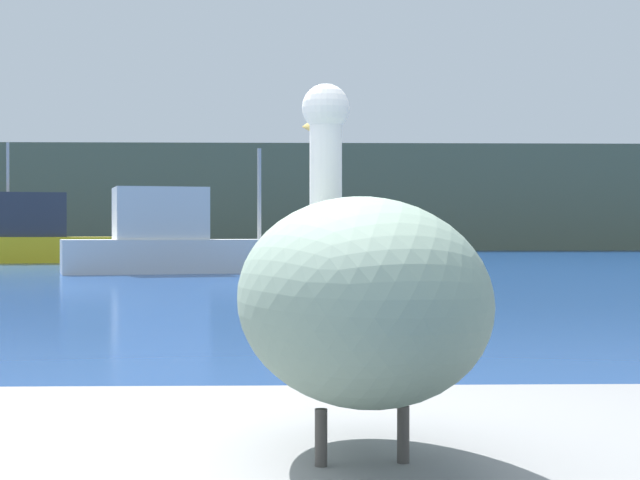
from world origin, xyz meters
The scene contains 4 objects.
hillside_backdrop centered at (0.00, 73.35, 3.50)m, with size 140.00×12.86×7.01m, color #5B664C.
pelican centered at (0.74, -0.04, 1.07)m, with size 0.74×1.38×0.96m.
fishing_boat_white centered at (-2.72, 29.44, 0.92)m, with size 7.66×3.87×3.77m.
fishing_boat_yellow centered at (-8.87, 40.54, 1.01)m, with size 7.80×4.13×4.77m.
Camera 1 is at (0.58, -2.63, 1.23)m, focal length 60.19 mm.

